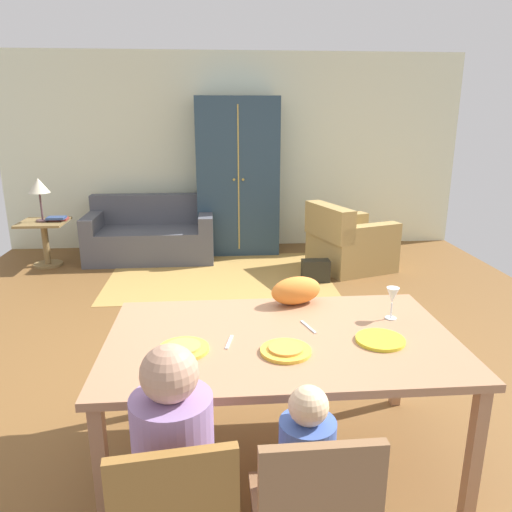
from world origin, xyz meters
TOP-DOWN VIEW (x-y plane):
  - ground_plane at (0.00, 0.52)m, footprint 6.46×6.23m
  - back_wall at (0.00, 3.68)m, footprint 6.46×0.10m
  - dining_table at (0.06, -1.10)m, footprint 1.81×1.10m
  - plate_near_man at (-0.44, -1.22)m, footprint 0.25×0.25m
  - pizza_near_man at (-0.44, -1.22)m, footprint 0.17×0.17m
  - plate_near_child at (0.06, -1.28)m, footprint 0.25×0.25m
  - pizza_near_child at (0.06, -1.28)m, footprint 0.17×0.17m
  - plate_near_woman at (0.55, -1.20)m, footprint 0.25×0.25m
  - wine_glass at (0.71, -0.92)m, footprint 0.07×0.07m
  - fork at (-0.21, -1.15)m, footprint 0.05×0.15m
  - knife at (0.22, -1.00)m, footprint 0.06×0.17m
  - person_man at (-0.45, -1.84)m, footprint 0.31×0.41m
  - person_child at (0.06, -1.84)m, footprint 0.22×0.29m
  - cat at (0.21, -0.65)m, footprint 0.35×0.25m
  - area_rug at (-0.26, 2.19)m, footprint 2.60×1.80m
  - couch at (-1.15, 3.05)m, footprint 1.65×0.86m
  - armchair at (1.36, 2.37)m, footprint 1.09×1.08m
  - armoire at (0.03, 3.29)m, footprint 1.10×0.59m
  - side_table at (-2.45, 2.79)m, footprint 0.56×0.56m
  - table_lamp at (-2.45, 2.79)m, footprint 0.26×0.26m
  - book_lower at (-2.27, 2.84)m, footprint 0.22×0.16m
  - book_upper at (-2.28, 2.78)m, footprint 0.22×0.16m
  - handbag at (0.86, 1.89)m, footprint 0.32×0.16m

SIDE VIEW (x-z plane):
  - ground_plane at x=0.00m, z-range -0.02..0.00m
  - area_rug at x=-0.26m, z-range 0.00..0.01m
  - handbag at x=0.86m, z-range 0.00..0.26m
  - couch at x=-1.15m, z-range -0.11..0.71m
  - armchair at x=1.36m, z-range -0.09..0.73m
  - side_table at x=-2.45m, z-range 0.09..0.67m
  - person_child at x=0.06m, z-range -0.03..0.89m
  - person_man at x=-0.45m, z-range -0.04..1.07m
  - book_lower at x=-2.27m, z-range 0.58..0.61m
  - book_upper at x=-2.28m, z-range 0.61..0.64m
  - dining_table at x=0.06m, z-range 0.32..1.08m
  - fork at x=-0.21m, z-range 0.76..0.77m
  - knife at x=0.22m, z-range 0.76..0.77m
  - plate_near_man at x=-0.44m, z-range 0.76..0.78m
  - plate_near_child at x=0.06m, z-range 0.76..0.78m
  - plate_near_woman at x=0.55m, z-range 0.76..0.78m
  - pizza_near_man at x=-0.44m, z-range 0.78..0.79m
  - pizza_near_child at x=0.06m, z-range 0.78..0.79m
  - cat at x=0.21m, z-range 0.76..0.93m
  - wine_glass at x=0.71m, z-range 0.80..0.99m
  - table_lamp at x=-2.45m, z-range 0.74..1.28m
  - armoire at x=0.03m, z-range 0.00..2.10m
  - back_wall at x=0.00m, z-range 0.00..2.70m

